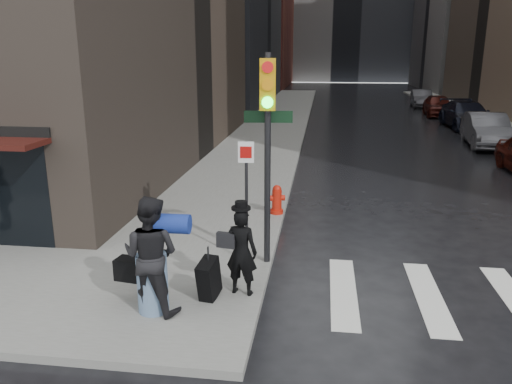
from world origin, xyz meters
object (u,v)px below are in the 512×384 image
Objects in this scene: man_jeans at (151,255)px; parked_car_5 at (421,98)px; parked_car_2 at (486,130)px; fire_hydrant at (277,201)px; parked_car_3 at (466,115)px; parked_car_4 at (438,105)px; man_overcoat at (235,256)px; traffic_light at (266,133)px.

man_jeans is 38.15m from parked_car_5.
man_jeans is 0.47× the size of parked_car_5.
fire_hydrant is at bearing -121.00° from parked_car_2.
parked_car_4 is at bearing 91.98° from parked_car_3.
man_overcoat reaches higher than parked_car_5.
man_jeans is at bearing -116.72° from parked_car_3.
man_overcoat is at bearing -109.43° from traffic_light.
traffic_light reaches higher than parked_car_2.
parked_car_2 is 0.88× the size of parked_car_3.
man_jeans is 0.42× the size of parked_car_2.
parked_car_3 is 6.15m from parked_car_4.
parked_car_5 is (9.28, 34.28, -2.22)m from traffic_light.
parked_car_5 is (9.35, 30.86, 0.21)m from fire_hydrant.
traffic_light reaches higher than parked_car_4.
parked_car_2 reaches higher than parked_car_5.
man_jeans is 0.48× the size of traffic_light.
traffic_light is 29.73m from parked_car_4.
man_jeans reaches higher than parked_car_2.
man_overcoat is at bearing -100.71° from parked_car_5.
parked_car_3 is at bearing 62.23° from fire_hydrant.
parked_car_2 is at bearing 53.69° from fire_hydrant.
fire_hydrant is 0.18× the size of parked_car_5.
parked_car_4 is at bearing 69.16° from fire_hydrant.
traffic_light is (0.39, 1.48, 2.03)m from man_overcoat.
traffic_light reaches higher than fire_hydrant.
traffic_light is at bearing -117.73° from man_jeans.
fire_hydrant is (1.61, 5.68, -0.67)m from man_jeans.
parked_car_5 is (9.67, 35.76, -0.18)m from man_overcoat.
parked_car_5 is (-0.06, 6.14, -0.04)m from parked_car_4.
parked_car_2 is at bearing -97.52° from parked_car_3.
parked_car_4 is at bearing 66.84° from traffic_light.
parked_car_2 is at bearing -86.22° from parked_car_5.
traffic_light reaches higher than parked_car_3.
man_jeans is 32.34m from parked_car_4.
parked_car_3 is at bearing 61.37° from traffic_light.
parked_car_4 is (11.02, 30.40, -0.42)m from man_jeans.
parked_car_3 reaches higher than fire_hydrant.
parked_car_5 is at bearing 94.36° from parked_car_4.
man_overcoat is 0.32× the size of parked_car_3.
traffic_light is 24.15m from parked_car_3.
man_jeans is at bearing -131.57° from traffic_light.
man_overcoat reaches higher than parked_car_2.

